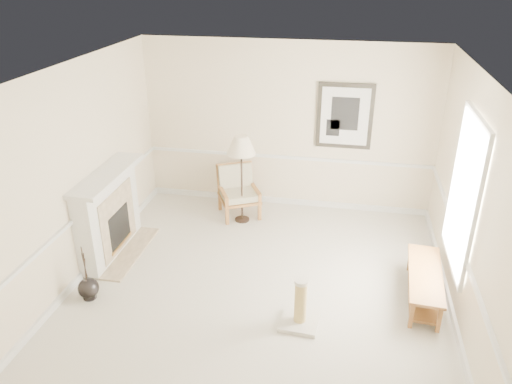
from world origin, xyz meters
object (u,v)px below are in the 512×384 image
(floor_vase, at_px, (89,289))
(armchair, at_px, (238,188))
(bench, at_px, (424,281))
(scratching_post, at_px, (300,310))
(floor_lamp, at_px, (241,147))

(floor_vase, xyz_separation_m, armchair, (1.38, 2.77, 0.31))
(bench, height_order, scratching_post, scratching_post)
(floor_vase, height_order, armchair, armchair)
(bench, bearing_deg, scratching_post, -151.93)
(floor_vase, bearing_deg, armchair, 63.50)
(floor_lamp, relative_size, bench, 1.07)
(armchair, relative_size, scratching_post, 1.40)
(armchair, xyz_separation_m, scratching_post, (1.39, -2.76, -0.26))
(armchair, xyz_separation_m, bench, (2.92, -1.94, -0.19))
(armchair, relative_size, bench, 0.64)
(floor_lamp, height_order, scratching_post, floor_lamp)
(floor_lamp, bearing_deg, floor_vase, -121.35)
(floor_vase, relative_size, floor_lamp, 0.53)
(floor_lamp, distance_m, bench, 3.41)
(scratching_post, bearing_deg, bench, 28.07)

